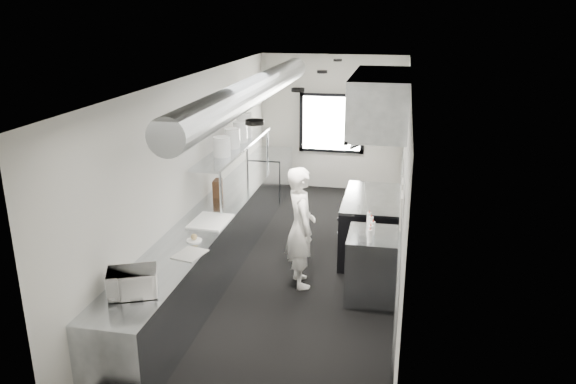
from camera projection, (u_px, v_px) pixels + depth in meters
The scene contains 35 objects.
floor at pixel (296, 267), 8.44m from camera, with size 3.00×8.00×0.01m, color black.
ceiling at pixel (297, 77), 7.57m from camera, with size 3.00×8.00×0.01m, color beige.
wall_back at pixel (332, 123), 11.73m from camera, with size 3.00×0.02×2.80m, color #BBB9B1.
wall_front at pixel (199, 325), 4.28m from camera, with size 3.00×0.02×2.80m, color #BBB9B1.
wall_left at pixel (196, 171), 8.29m from camera, with size 0.02×8.00×2.80m, color #BBB9B1.
wall_right at pixel (404, 183), 7.72m from camera, with size 0.02×8.00×2.80m, color #BBB9B1.
wall_cladding at pixel (399, 233), 8.27m from camera, with size 0.03×5.50×1.10m, color #91989E.
hvac_duct at pixel (254, 90), 8.15m from camera, with size 0.40×0.40×6.40m, color gray.
service_window at pixel (332, 123), 11.70m from camera, with size 1.36×0.05×1.25m.
exhaust_hood at pixel (380, 102), 8.14m from camera, with size 0.81×2.20×0.88m.
prep_counter at pixel (210, 246), 8.05m from camera, with size 0.70×6.00×0.90m, color #91989E.
pass_shelf at pixel (235, 147), 9.12m from camera, with size 0.45×3.00×0.68m.
range at pixel (370, 226), 8.75m from camera, with size 0.88×1.60×0.94m.
bottle_station at pixel (372, 266), 7.43m from camera, with size 0.65×0.80×0.90m, color #91989E.
far_work_table at pixel (270, 174), 11.50m from camera, with size 0.70×1.20×0.90m, color #91989E.
notice_sheet_a at pixel (402, 197), 6.55m from camera, with size 0.02×0.28×0.38m, color silver.
notice_sheet_b at pixel (401, 211), 6.24m from camera, with size 0.02×0.28×0.38m, color silver.
line_cook at pixel (301, 227), 7.67m from camera, with size 0.62×0.41×1.69m, color white.
microwave at pixel (132, 282), 5.72m from camera, with size 0.45×0.34×0.27m, color white.
deli_tub_a at pixel (120, 285), 5.86m from camera, with size 0.13×0.13×0.10m, color silver.
deli_tub_b at pixel (131, 281), 5.93m from camera, with size 0.14×0.14×0.10m, color silver.
newspaper at pixel (190, 254), 6.69m from camera, with size 0.31×0.38×0.01m, color white.
small_plate at pixel (194, 240), 7.08m from camera, with size 0.19×0.19×0.02m, color white.
pastry at pixel (194, 237), 7.06m from camera, with size 0.08×0.08×0.08m, color tan.
cutting_board at pixel (210, 221), 7.71m from camera, with size 0.48×0.64×0.02m, color white.
knife_block at pixel (218, 188), 8.73m from camera, with size 0.11×0.24×0.26m, color #51351C.
plate_stack_a at pixel (222, 147), 8.40m from camera, with size 0.25×0.25×0.30m, color white.
plate_stack_b at pixel (232, 138), 8.90m from camera, with size 0.24×0.24×0.31m, color white.
plate_stack_c at pixel (240, 132), 9.29m from camera, with size 0.24×0.24×0.34m, color white.
plate_stack_d at pixel (244, 125), 9.64m from camera, with size 0.27×0.27×0.41m, color white.
squeeze_bottle_a at pixel (370, 236), 7.02m from camera, with size 0.06×0.06×0.17m, color white.
squeeze_bottle_b at pixel (370, 233), 7.10m from camera, with size 0.06×0.06×0.18m, color white.
squeeze_bottle_c at pixel (373, 228), 7.26m from camera, with size 0.06×0.06×0.17m, color white.
squeeze_bottle_d at pixel (371, 223), 7.44m from camera, with size 0.06×0.06×0.17m, color white.
squeeze_bottle_e at pixel (369, 219), 7.59m from camera, with size 0.06×0.06×0.17m, color white.
Camera 1 is at (1.41, -7.54, 3.69)m, focal length 35.22 mm.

